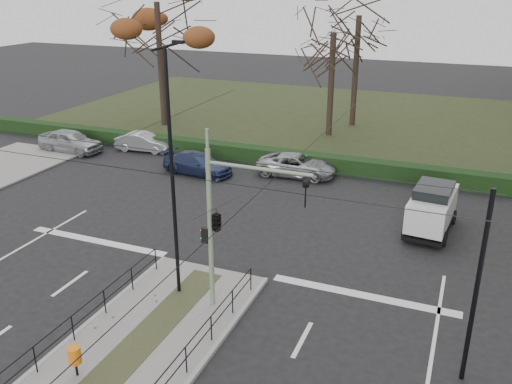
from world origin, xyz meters
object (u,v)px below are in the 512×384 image
litter_bin (75,356)px  rust_tree (157,2)px  white_van (432,207)px  parked_car_second (144,142)px  streetlamp_median_far (173,174)px  parked_car_first (70,141)px  parked_car_third (198,164)px  bare_tree_center (359,24)px  traffic_light (219,219)px  bare_tree_near (333,41)px  parked_car_fourth (297,165)px

litter_bin → rust_tree: bearing=116.1°
rust_tree → white_van: bearing=-29.7°
parked_car_second → white_van: white_van is taller
streetlamp_median_far → parked_car_first: (-15.80, 13.04, -3.98)m
litter_bin → parked_car_third: size_ratio=0.22×
rust_tree → bare_tree_center: size_ratio=1.10×
parked_car_third → litter_bin: bearing=-158.3°
litter_bin → rust_tree: rust_tree is taller
traffic_light → rust_tree: bearing=125.3°
streetlamp_median_far → bare_tree_near: bare_tree_near is taller
parked_car_fourth → white_van: (8.15, -4.96, 0.53)m
traffic_light → streetlamp_median_far: size_ratio=0.63×
parked_car_first → white_van: (23.89, -3.79, 0.40)m
parked_car_second → rust_tree: rust_tree is taller
streetlamp_median_far → parked_car_second: (-11.31, 15.11, -4.12)m
traffic_light → parked_car_third: 14.92m
parked_car_first → parked_car_second: bearing=-64.0°
parked_car_first → rust_tree: (2.15, 8.60, 8.65)m
litter_bin → parked_car_fourth: parked_car_fourth is taller
bare_tree_near → litter_bin: bearing=-89.9°
litter_bin → white_van: 16.78m
parked_car_first → parked_car_third: parked_car_first is taller
bare_tree_center → bare_tree_near: 3.94m
streetlamp_median_far → parked_car_third: bearing=114.9°
parked_car_first → white_van: bearing=-97.7°
parked_car_third → bare_tree_center: size_ratio=0.40×
rust_tree → litter_bin: bearing=-63.9°
parked_car_first → bare_tree_center: bare_tree_center is taller
parked_car_third → bare_tree_center: 17.70m
parked_car_third → white_van: white_van is taller
parked_car_first → bare_tree_center: 22.70m
streetlamp_median_far → parked_car_fourth: streetlamp_median_far is taller
white_van → parked_car_fourth: bearing=148.6°
litter_bin → parked_car_second: bearing=118.1°
parked_car_third → bare_tree_center: bare_tree_center is taller
parked_car_fourth → rust_tree: bearing=58.6°
litter_bin → parked_car_second: (-10.81, 20.26, -0.20)m
parked_car_fourth → white_van: bearing=-124.1°
parked_car_third → white_van: bearing=-97.5°
traffic_light → parked_car_first: (-17.62, 13.28, -2.72)m
parked_car_first → litter_bin: bearing=-138.6°
bare_tree_center → parked_car_first: bearing=-138.7°
litter_bin → parked_car_third: 18.24m
litter_bin → parked_car_second: size_ratio=0.25×
traffic_light → parked_car_second: 20.40m
bare_tree_near → bare_tree_center: bearing=75.6°
parked_car_first → parked_car_third: 10.11m
streetlamp_median_far → rust_tree: (-13.65, 21.65, 4.67)m
parked_car_fourth → bare_tree_center: 14.93m
parked_car_fourth → traffic_light: bearing=-175.4°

